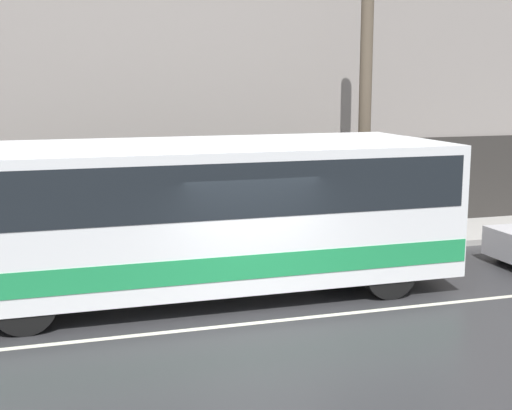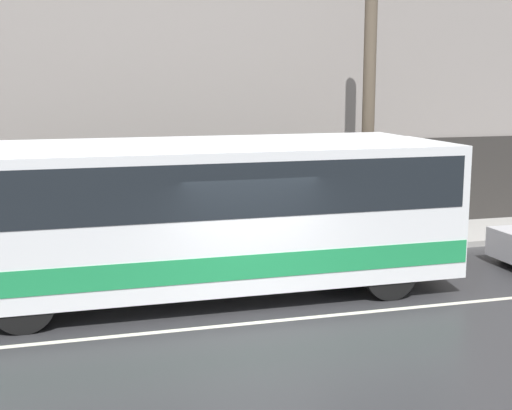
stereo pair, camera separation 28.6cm
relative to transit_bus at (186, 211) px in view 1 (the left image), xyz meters
The scene contains 7 objects.
ground_plane 2.66m from the transit_bus, 61.33° to the right, with size 60.00×60.00×0.00m, color #2D2D30.
sidewalk 4.04m from the transit_bus, 74.87° to the left, with size 60.00×2.63×0.15m.
building_facade 6.06m from the transit_bus, 79.14° to the left, with size 60.00×0.35×10.42m.
lane_stripe 2.66m from the transit_bus, 61.33° to the right, with size 54.00×0.14×0.01m.
transit_bus is the anchor object (origin of this frame).
utility_pole_near 6.21m from the transit_bus, 29.67° to the left, with size 0.31×0.31×6.85m.
pedestrian_waiting 3.71m from the transit_bus, 91.94° to the left, with size 0.36×0.36×1.52m.
Camera 1 is at (-3.66, -11.48, 4.24)m, focal length 50.00 mm.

